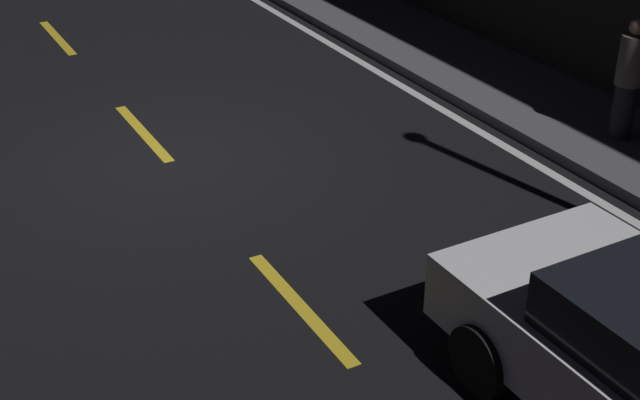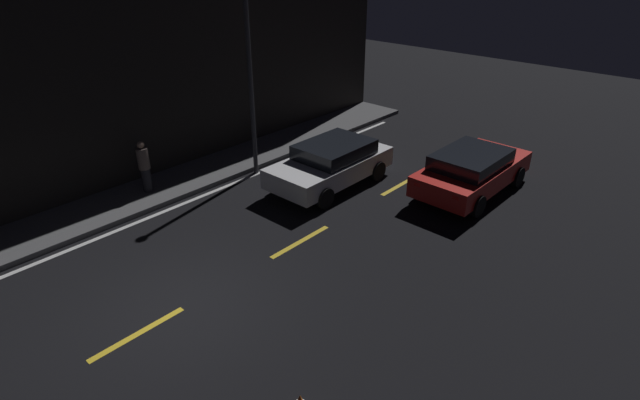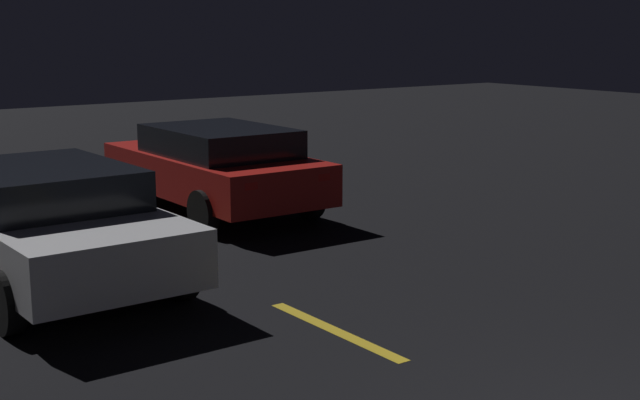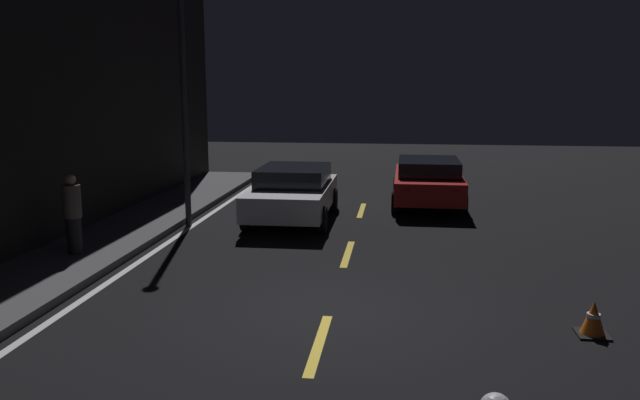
{
  "view_description": "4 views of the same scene",
  "coord_description": "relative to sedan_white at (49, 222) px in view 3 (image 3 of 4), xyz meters",
  "views": [
    {
      "loc": [
        9.59,
        -3.13,
        4.89
      ],
      "look_at": [
        3.29,
        0.33,
        0.95
      ],
      "focal_mm": 50.0,
      "sensor_mm": 36.0,
      "label": 1
    },
    {
      "loc": [
        -4.08,
        -7.56,
        6.74
      ],
      "look_at": [
        4.42,
        0.16,
        0.78
      ],
      "focal_mm": 28.0,
      "sensor_mm": 36.0,
      "label": 2
    },
    {
      "loc": [
        -2.93,
        4.87,
        2.87
      ],
      "look_at": [
        3.99,
        -0.18,
        1.17
      ],
      "focal_mm": 50.0,
      "sensor_mm": 36.0,
      "label": 3
    },
    {
      "loc": [
        -8.65,
        -1.0,
        3.34
      ],
      "look_at": [
        3.58,
        0.57,
        1.08
      ],
      "focal_mm": 35.0,
      "sensor_mm": 36.0,
      "label": 4
    }
  ],
  "objects": [
    {
      "name": "taxi_red",
      "position": [
        2.4,
        -3.45,
        0.0
      ],
      "size": [
        4.21,
        1.99,
        1.33
      ],
      "rotation": [
        0.0,
        0.0,
        -0.01
      ],
      "color": "red",
      "rests_on": "ground"
    },
    {
      "name": "lane_dash_d",
      "position": [
        -3.05,
        -1.64,
        -0.72
      ],
      "size": [
        2.0,
        0.14,
        0.01
      ],
      "color": "gold",
      "rests_on": "ground"
    },
    {
      "name": "lane_dash_e",
      "position": [
        1.45,
        -1.64,
        -0.72
      ],
      "size": [
        2.0,
        0.14,
        0.01
      ],
      "color": "gold",
      "rests_on": "ground"
    },
    {
      "name": "sedan_white",
      "position": [
        0.0,
        0.0,
        0.0
      ],
      "size": [
        4.08,
        2.01,
        1.34
      ],
      "rotation": [
        0.0,
        0.0,
        3.15
      ],
      "color": "silver",
      "rests_on": "ground"
    }
  ]
}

